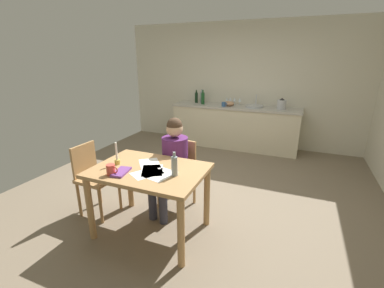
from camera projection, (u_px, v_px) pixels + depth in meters
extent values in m
cube|color=#7A6B56|center=(196.00, 193.00, 3.84)|extent=(5.20, 5.20, 0.04)
cube|color=beige|center=(240.00, 85.00, 5.70)|extent=(5.20, 0.12, 2.60)
cube|color=beige|center=(234.00, 127.00, 5.66)|extent=(2.63, 0.60, 0.86)
cube|color=#B7B2A8|center=(235.00, 107.00, 5.52)|extent=(2.67, 0.64, 0.04)
cube|color=tan|center=(149.00, 170.00, 2.74)|extent=(1.18, 0.83, 0.04)
cylinder|color=tan|center=(90.00, 209.00, 2.74)|extent=(0.07, 0.07, 0.73)
cylinder|color=tan|center=(181.00, 233.00, 2.36)|extent=(0.07, 0.07, 0.73)
cylinder|color=tan|center=(130.00, 181.00, 3.36)|extent=(0.07, 0.07, 0.73)
cylinder|color=tan|center=(207.00, 197.00, 2.98)|extent=(0.07, 0.07, 0.73)
cube|color=tan|center=(176.00, 174.00, 3.34)|extent=(0.45, 0.45, 0.04)
cube|color=tan|center=(184.00, 154.00, 3.43)|extent=(0.36, 0.08, 0.40)
cylinder|color=tan|center=(158.00, 192.00, 3.36)|extent=(0.04, 0.04, 0.45)
cylinder|color=tan|center=(180.00, 199.00, 3.19)|extent=(0.04, 0.04, 0.45)
cylinder|color=tan|center=(173.00, 182.00, 3.64)|extent=(0.04, 0.04, 0.45)
cylinder|color=tan|center=(194.00, 188.00, 3.47)|extent=(0.04, 0.04, 0.45)
cylinder|color=#592666|center=(175.00, 157.00, 3.25)|extent=(0.36, 0.36, 0.50)
sphere|color=#D8AD8C|center=(175.00, 129.00, 3.13)|extent=(0.20, 0.20, 0.20)
sphere|color=#473323|center=(174.00, 126.00, 3.12)|extent=(0.19, 0.19, 0.19)
cylinder|color=#383847|center=(161.00, 179.00, 3.21)|extent=(0.18, 0.40, 0.13)
cylinder|color=#383847|center=(153.00, 202.00, 3.13)|extent=(0.10, 0.10, 0.45)
cylinder|color=#383847|center=(172.00, 182.00, 3.13)|extent=(0.18, 0.40, 0.13)
cylinder|color=#383847|center=(163.00, 206.00, 3.05)|extent=(0.10, 0.10, 0.45)
cube|color=tan|center=(98.00, 178.00, 3.18)|extent=(0.41, 0.41, 0.04)
cube|color=tan|center=(84.00, 160.00, 3.18)|extent=(0.04, 0.36, 0.40)
cylinder|color=tan|center=(101.00, 206.00, 3.04)|extent=(0.04, 0.04, 0.46)
cylinder|color=tan|center=(120.00, 193.00, 3.33)|extent=(0.04, 0.04, 0.46)
cylinder|color=tan|center=(79.00, 199.00, 3.17)|extent=(0.04, 0.04, 0.46)
cylinder|color=tan|center=(99.00, 187.00, 3.47)|extent=(0.04, 0.04, 0.46)
cylinder|color=#D84C3F|center=(111.00, 170.00, 2.58)|extent=(0.09, 0.09, 0.11)
torus|color=#D84C3F|center=(115.00, 170.00, 2.56)|extent=(0.07, 0.01, 0.07)
cylinder|color=gold|center=(117.00, 162.00, 2.84)|extent=(0.06, 0.06, 0.05)
cylinder|color=white|center=(116.00, 151.00, 2.80)|extent=(0.02, 0.02, 0.20)
cube|color=#733F8C|center=(121.00, 172.00, 2.63)|extent=(0.16, 0.26, 0.02)
cube|color=white|center=(150.00, 163.00, 2.86)|extent=(0.35, 0.36, 0.00)
cube|color=white|center=(161.00, 175.00, 2.59)|extent=(0.27, 0.34, 0.00)
cube|color=white|center=(147.00, 173.00, 2.62)|extent=(0.33, 0.36, 0.00)
cube|color=white|center=(152.00, 170.00, 2.69)|extent=(0.32, 0.36, 0.00)
cylinder|color=#8C999E|center=(174.00, 166.00, 2.54)|extent=(0.06, 0.06, 0.20)
cylinder|color=#8C999E|center=(174.00, 154.00, 2.51)|extent=(0.03, 0.03, 0.05)
cylinder|color=#B2B7BC|center=(254.00, 106.00, 5.36)|extent=(0.36, 0.36, 0.04)
cylinder|color=silver|center=(256.00, 100.00, 5.47)|extent=(0.02, 0.02, 0.24)
cylinder|color=black|center=(196.00, 98.00, 5.87)|extent=(0.07, 0.07, 0.23)
cylinder|color=black|center=(196.00, 91.00, 5.83)|extent=(0.03, 0.03, 0.06)
cylinder|color=#8C999E|center=(202.00, 98.00, 5.85)|extent=(0.07, 0.07, 0.24)
cylinder|color=#8C999E|center=(202.00, 91.00, 5.80)|extent=(0.03, 0.03, 0.06)
cylinder|color=#194C23|center=(203.00, 98.00, 5.70)|extent=(0.07, 0.07, 0.25)
cylinder|color=#194C23|center=(203.00, 91.00, 5.65)|extent=(0.03, 0.03, 0.06)
ellipsoid|color=tan|center=(229.00, 104.00, 5.50)|extent=(0.22, 0.22, 0.10)
cylinder|color=#B7BABF|center=(282.00, 105.00, 5.15)|extent=(0.18, 0.18, 0.18)
cone|color=#262628|center=(282.00, 99.00, 5.11)|extent=(0.11, 0.11, 0.04)
cylinder|color=silver|center=(240.00, 105.00, 5.62)|extent=(0.06, 0.06, 0.00)
cylinder|color=silver|center=(240.00, 103.00, 5.61)|extent=(0.01, 0.01, 0.07)
cone|color=silver|center=(240.00, 100.00, 5.59)|extent=(0.07, 0.07, 0.08)
cylinder|color=silver|center=(234.00, 105.00, 5.66)|extent=(0.06, 0.06, 0.00)
cylinder|color=silver|center=(234.00, 103.00, 5.65)|extent=(0.01, 0.01, 0.07)
cone|color=silver|center=(235.00, 99.00, 5.63)|extent=(0.07, 0.07, 0.08)
cylinder|color=silver|center=(230.00, 104.00, 5.70)|extent=(0.06, 0.06, 0.00)
cylinder|color=silver|center=(230.00, 103.00, 5.69)|extent=(0.01, 0.01, 0.07)
cone|color=silver|center=(230.00, 99.00, 5.66)|extent=(0.07, 0.07, 0.08)
cylinder|color=silver|center=(227.00, 104.00, 5.72)|extent=(0.06, 0.06, 0.00)
cylinder|color=silver|center=(227.00, 102.00, 5.71)|extent=(0.01, 0.01, 0.07)
cone|color=silver|center=(227.00, 99.00, 5.69)|extent=(0.07, 0.07, 0.08)
cylinder|color=#33598C|center=(224.00, 104.00, 5.44)|extent=(0.08, 0.08, 0.09)
torus|color=#33598C|center=(226.00, 104.00, 5.42)|extent=(0.06, 0.01, 0.06)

